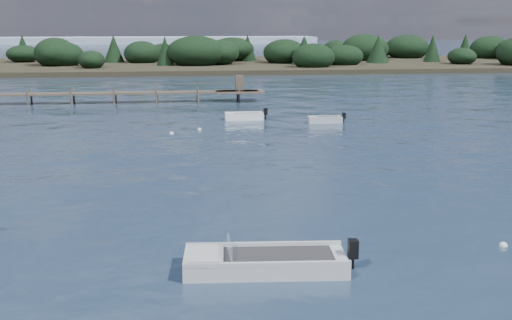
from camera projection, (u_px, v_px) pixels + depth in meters
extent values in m
plane|color=#172537|center=(198.00, 90.00, 78.96)|extent=(400.00, 400.00, 0.00)
cube|color=white|center=(244.00, 119.00, 54.92)|extent=(3.24, 1.30, 0.76)
cube|color=white|center=(230.00, 114.00, 54.68)|extent=(0.78, 1.17, 0.15)
cube|color=#29282B|center=(247.00, 114.00, 54.87)|extent=(2.21, 1.04, 0.13)
cube|color=white|center=(245.00, 114.00, 54.26)|extent=(3.24, 0.13, 0.15)
cube|color=white|center=(243.00, 112.00, 55.39)|extent=(3.24, 0.13, 0.15)
cube|color=black|center=(266.00, 112.00, 55.02)|extent=(0.30, 0.37, 0.59)
cylinder|color=black|center=(266.00, 118.00, 55.13)|extent=(0.11, 0.11, 0.59)
cube|color=#A7ABAE|center=(265.00, 267.00, 21.75)|extent=(5.61, 2.46, 0.80)
cube|color=#A7ABAE|center=(204.00, 255.00, 21.56)|extent=(1.45, 1.94, 0.16)
cube|color=#29282B|center=(278.00, 256.00, 21.69)|extent=(3.83, 1.92, 0.14)
cube|color=#A7ABAE|center=(267.00, 264.00, 20.72)|extent=(5.46, 0.56, 0.16)
cube|color=#A7ABAE|center=(264.00, 244.00, 22.58)|extent=(5.46, 0.56, 0.16)
cube|color=black|center=(353.00, 249.00, 21.75)|extent=(0.35, 0.41, 0.63)
cylinder|color=black|center=(353.00, 264.00, 21.87)|extent=(0.12, 0.12, 0.63)
cube|color=silver|center=(230.00, 247.00, 21.54)|extent=(0.29, 1.49, 0.48)
cube|color=#A7ABAE|center=(325.00, 122.00, 53.37)|extent=(2.84, 1.30, 0.64)
cube|color=#A7ABAE|center=(313.00, 117.00, 53.24)|extent=(0.73, 1.04, 0.13)
cube|color=#29282B|center=(328.00, 118.00, 53.32)|extent=(1.94, 1.02, 0.11)
cube|color=#A7ABAE|center=(326.00, 118.00, 52.80)|extent=(2.76, 0.31, 0.13)
cube|color=#A7ABAE|center=(324.00, 116.00, 53.78)|extent=(2.76, 0.31, 0.13)
cube|color=black|center=(344.00, 116.00, 53.34)|extent=(0.28, 0.33, 0.51)
cylinder|color=black|center=(344.00, 121.00, 53.44)|extent=(0.10, 0.10, 0.51)
sphere|color=silver|center=(503.00, 246.00, 24.12)|extent=(0.32, 0.32, 0.32)
sphere|color=silver|center=(200.00, 130.00, 49.89)|extent=(0.32, 0.32, 0.32)
sphere|color=silver|center=(172.00, 134.00, 48.19)|extent=(0.32, 0.32, 0.32)
cube|color=#50453A|center=(240.00, 92.00, 67.59)|extent=(5.00, 3.20, 0.18)
cube|color=#50453A|center=(239.00, 83.00, 67.40)|extent=(0.80, 0.80, 1.60)
cylinder|color=#50453A|center=(28.00, 101.00, 64.33)|extent=(0.20, 0.20, 2.20)
cylinder|color=#50453A|center=(31.00, 99.00, 65.99)|extent=(0.20, 0.20, 2.20)
cylinder|color=#50453A|center=(71.00, 101.00, 64.84)|extent=(0.20, 0.20, 2.20)
cylinder|color=#50453A|center=(74.00, 99.00, 66.50)|extent=(0.20, 0.20, 2.20)
cylinder|color=#50453A|center=(114.00, 100.00, 65.35)|extent=(0.20, 0.20, 2.20)
cylinder|color=#50453A|center=(116.00, 98.00, 67.00)|extent=(0.20, 0.20, 2.20)
cylinder|color=#50453A|center=(156.00, 99.00, 65.85)|extent=(0.20, 0.20, 2.20)
cylinder|color=#50453A|center=(157.00, 98.00, 67.51)|extent=(0.20, 0.20, 2.20)
cylinder|color=#50453A|center=(198.00, 99.00, 66.36)|extent=(0.20, 0.20, 2.20)
cylinder|color=#50453A|center=(198.00, 97.00, 68.02)|extent=(0.20, 0.20, 2.20)
cylinder|color=#50453A|center=(239.00, 98.00, 66.87)|extent=(0.20, 0.20, 2.20)
cylinder|color=#50453A|center=(238.00, 96.00, 68.53)|extent=(0.20, 0.20, 2.20)
cube|color=black|center=(324.00, 66.00, 120.74)|extent=(190.00, 40.00, 1.60)
ellipsoid|color=black|center=(324.00, 51.00, 120.14)|extent=(180.50, 36.00, 4.40)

